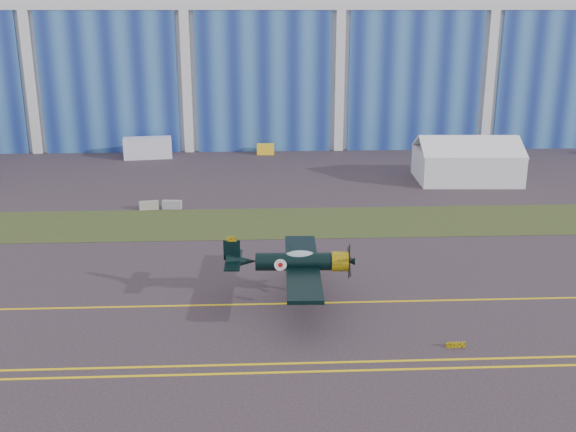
{
  "coord_description": "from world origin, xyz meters",
  "views": [
    {
      "loc": [
        9.76,
        -49.03,
        20.14
      ],
      "look_at": [
        12.34,
        4.3,
        3.69
      ],
      "focal_mm": 42.0,
      "sensor_mm": 36.0,
      "label": 1
    }
  ],
  "objects_px": {
    "tent": "(467,158)",
    "tug": "(266,149)",
    "warbird": "(294,262)",
    "shipping_container": "(148,148)"
  },
  "relations": [
    {
      "from": "warbird",
      "to": "tug",
      "type": "relative_size",
      "value": 5.16
    },
    {
      "from": "warbird",
      "to": "tent",
      "type": "bearing_deg",
      "value": 58.4
    },
    {
      "from": "shipping_container",
      "to": "tent",
      "type": "bearing_deg",
      "value": -28.21
    },
    {
      "from": "tent",
      "to": "tug",
      "type": "bearing_deg",
      "value": 148.06
    },
    {
      "from": "warbird",
      "to": "tug",
      "type": "height_order",
      "value": "warbird"
    },
    {
      "from": "tent",
      "to": "tug",
      "type": "relative_size",
      "value": 5.05
    },
    {
      "from": "tent",
      "to": "shipping_container",
      "type": "distance_m",
      "value": 43.56
    },
    {
      "from": "tent",
      "to": "tug",
      "type": "distance_m",
      "value": 29.62
    },
    {
      "from": "shipping_container",
      "to": "tug",
      "type": "relative_size",
      "value": 2.67
    },
    {
      "from": "warbird",
      "to": "tug",
      "type": "xyz_separation_m",
      "value": [
        -1.19,
        51.65,
        -2.36
      ]
    }
  ]
}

